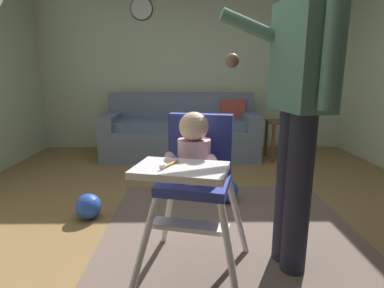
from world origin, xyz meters
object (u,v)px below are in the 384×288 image
(toy_ball, at_px, (88,206))
(wall_clock, at_px, (142,9))
(adult_standing, at_px, (298,106))
(couch, at_px, (181,132))
(side_table, at_px, (283,131))
(toy_ball_second, at_px, (226,190))
(sippy_cup, at_px, (282,117))
(high_chair, at_px, (195,166))

(toy_ball, bearing_deg, wall_clock, 87.06)
(adult_standing, xyz_separation_m, wall_clock, (-1.25, 3.04, 1.09))
(couch, relative_size, toy_ball, 10.47)
(wall_clock, bearing_deg, adult_standing, -67.63)
(couch, bearing_deg, toy_ball, -19.54)
(side_table, bearing_deg, adult_standing, -105.96)
(toy_ball_second, distance_m, side_table, 1.71)
(side_table, xyz_separation_m, sippy_cup, (-0.02, 0.00, 0.19))
(high_chair, height_order, wall_clock, wall_clock)
(wall_clock, bearing_deg, side_table, -20.09)
(couch, xyz_separation_m, high_chair, (0.13, -2.64, 0.31))
(toy_ball_second, bearing_deg, couch, 104.73)
(couch, relative_size, sippy_cup, 20.95)
(toy_ball, bearing_deg, couch, 70.46)
(wall_clock, bearing_deg, toy_ball_second, -64.74)
(side_table, bearing_deg, toy_ball, -139.84)
(side_table, bearing_deg, toy_ball_second, -123.05)
(couch, height_order, sippy_cup, couch)
(couch, relative_size, adult_standing, 1.25)
(toy_ball, distance_m, sippy_cup, 2.70)
(toy_ball_second, distance_m, sippy_cup, 1.74)
(high_chair, height_order, sippy_cup, high_chair)
(high_chair, distance_m, sippy_cup, 2.70)
(high_chair, bearing_deg, side_table, 166.62)
(high_chair, height_order, side_table, high_chair)
(toy_ball, relative_size, wall_clock, 0.62)
(wall_clock, bearing_deg, sippy_cup, -20.28)
(couch, bearing_deg, high_chair, 2.82)
(adult_standing, height_order, side_table, adult_standing)
(toy_ball_second, relative_size, wall_clock, 0.67)
(toy_ball, height_order, sippy_cup, sippy_cup)
(toy_ball, xyz_separation_m, sippy_cup, (2.03, 1.73, 0.47))
(wall_clock, bearing_deg, toy_ball, -92.94)
(couch, xyz_separation_m, sippy_cup, (1.33, -0.23, 0.24))
(high_chair, distance_m, toy_ball_second, 1.17)
(sippy_cup, bearing_deg, adult_standing, -105.51)
(couch, bearing_deg, side_table, 80.53)
(toy_ball_second, bearing_deg, wall_clock, 115.26)
(sippy_cup, xyz_separation_m, wall_clock, (-1.90, 0.70, 1.47))
(high_chair, relative_size, side_table, 1.80)
(toy_ball, distance_m, side_table, 2.69)
(couch, bearing_deg, wall_clock, -130.02)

